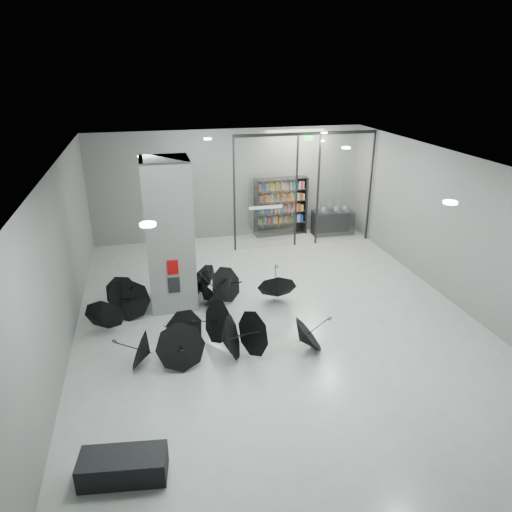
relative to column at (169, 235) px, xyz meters
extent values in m
plane|color=gray|center=(2.50, -2.00, -2.00)|extent=(14.00, 14.00, 0.00)
cube|color=gray|center=(2.50, -2.00, 2.00)|extent=(10.00, 14.00, 0.02)
cube|color=#5C5E5C|center=(2.50, 5.00, 0.00)|extent=(10.00, 0.02, 4.00)
cube|color=#5C5E5C|center=(-2.50, -2.00, 0.00)|extent=(0.02, 14.00, 4.00)
cube|color=#5C5E5C|center=(7.50, -2.00, 0.00)|extent=(0.02, 14.00, 4.00)
cube|color=slate|center=(0.00, 0.00, 0.00)|extent=(1.20, 1.20, 4.00)
cube|color=#A50A07|center=(0.00, -0.62, -0.65)|extent=(0.28, 0.04, 0.38)
cube|color=black|center=(0.00, -0.62, -1.15)|extent=(0.30, 0.03, 0.42)
cube|color=#0CE533|center=(4.90, 3.30, 1.82)|extent=(0.30, 0.06, 0.15)
cube|color=silver|center=(3.50, 3.50, 0.00)|extent=(2.20, 0.02, 3.95)
cube|color=silver|center=(6.40, 3.50, 0.00)|extent=(2.00, 0.02, 3.95)
cube|color=black|center=(2.40, 3.50, 0.00)|extent=(0.06, 0.06, 4.00)
cube|color=black|center=(4.60, 3.50, 0.00)|extent=(0.06, 0.06, 4.00)
cube|color=black|center=(5.40, 3.50, 0.00)|extent=(0.06, 0.06, 4.00)
cube|color=black|center=(7.40, 3.50, 0.00)|extent=(0.06, 0.06, 4.00)
cube|color=black|center=(4.90, 3.50, 1.95)|extent=(5.00, 0.08, 0.10)
cube|color=black|center=(-1.22, -5.75, -1.78)|extent=(1.44, 0.76, 0.44)
cube|color=black|center=(6.37, 4.29, -1.54)|extent=(1.57, 0.68, 0.93)
camera|label=1|loc=(-0.48, -11.70, 4.16)|focal=32.98mm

